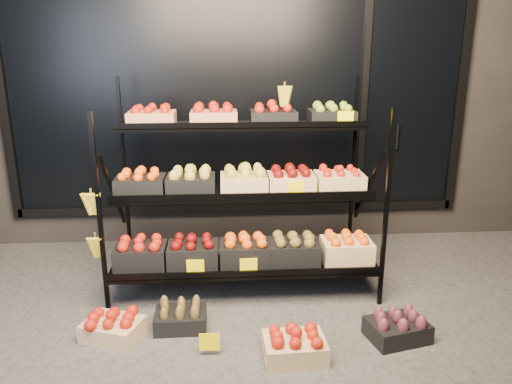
{
  "coord_description": "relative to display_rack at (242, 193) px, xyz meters",
  "views": [
    {
      "loc": [
        -0.15,
        -3.18,
        1.93
      ],
      "look_at": [
        0.1,
        0.55,
        0.81
      ],
      "focal_mm": 35.0,
      "sensor_mm": 36.0,
      "label": 1
    }
  ],
  "objects": [
    {
      "name": "ground",
      "position": [
        0.01,
        -0.6,
        -0.79
      ],
      "size": [
        24.0,
        24.0,
        0.0
      ],
      "primitive_type": "plane",
      "color": "#514F4C",
      "rests_on": "ground"
    },
    {
      "name": "building",
      "position": [
        0.01,
        1.99,
        0.96
      ],
      "size": [
        6.0,
        2.08,
        3.5
      ],
      "color": "#2D2826",
      "rests_on": "ground"
    },
    {
      "name": "display_rack",
      "position": [
        0.0,
        0.0,
        0.0
      ],
      "size": [
        2.18,
        1.02,
        1.72
      ],
      "color": "black",
      "rests_on": "ground"
    },
    {
      "name": "tag_floor_a",
      "position": [
        -0.25,
        -1.0,
        -0.73
      ],
      "size": [
        0.13,
        0.01,
        0.12
      ],
      "primitive_type": "cube",
      "color": "#FFE400",
      "rests_on": "ground"
    },
    {
      "name": "floor_crate_left",
      "position": [
        -0.91,
        -0.75,
        -0.7
      ],
      "size": [
        0.45,
        0.39,
        0.19
      ],
      "rotation": [
        0.0,
        0.0,
        -0.35
      ],
      "color": "#DDB87F",
      "rests_on": "ground"
    },
    {
      "name": "floor_crate_midleft",
      "position": [
        -0.46,
        -0.65,
        -0.7
      ],
      "size": [
        0.36,
        0.27,
        0.19
      ],
      "rotation": [
        0.0,
        0.0,
        0.01
      ],
      "color": "black",
      "rests_on": "ground"
    },
    {
      "name": "floor_crate_midright",
      "position": [
        0.29,
        -1.06,
        -0.69
      ],
      "size": [
        0.4,
        0.31,
        0.2
      ],
      "rotation": [
        0.0,
        0.0,
        0.05
      ],
      "color": "#DDB87F",
      "rests_on": "ground"
    },
    {
      "name": "floor_crate_right",
      "position": [
        1.01,
        -0.89,
        -0.7
      ],
      "size": [
        0.44,
        0.37,
        0.2
      ],
      "rotation": [
        0.0,
        0.0,
        0.24
      ],
      "color": "black",
      "rests_on": "ground"
    }
  ]
}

